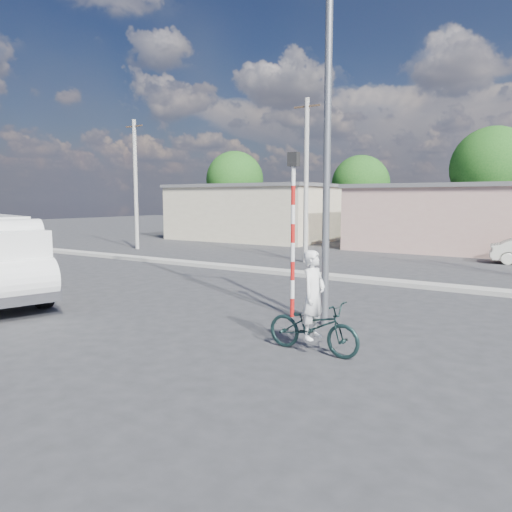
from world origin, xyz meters
The scene contains 8 objects.
ground_plane centered at (0.00, 0.00, 0.00)m, with size 120.00×120.00×0.00m, color #2C2C2F.
median centered at (0.00, 8.00, 0.08)m, with size 40.00×0.80×0.16m, color #99968E.
bicycle centered at (5.10, -1.00, 0.55)m, with size 0.73×2.08×1.09m, color #152928.
cyclist centered at (5.10, -1.00, 0.91)m, with size 0.67×0.44×1.83m, color white.
traffic_pole centered at (3.20, 1.50, 2.59)m, with size 0.28×0.18×4.36m.
streetlight centered at (4.14, 1.20, 4.96)m, with size 2.34×0.22×9.00m.
building_row centered at (1.10, 22.00, 2.13)m, with size 37.80×7.30×4.44m.
utility_poles centered at (3.25, 12.00, 4.07)m, with size 35.40×0.24×8.00m.
Camera 1 is at (9.67, -9.98, 3.16)m, focal length 35.00 mm.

